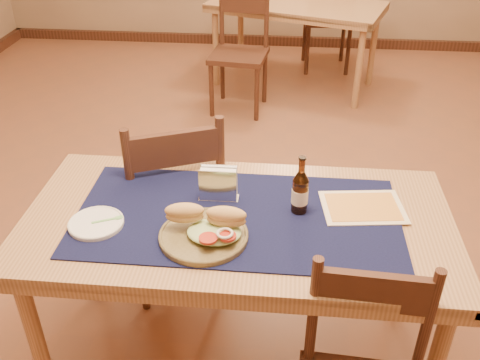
# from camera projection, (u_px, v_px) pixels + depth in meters

# --- Properties ---
(main_table) EXTENTS (1.60, 0.80, 0.75)m
(main_table) POSITION_uv_depth(u_px,v_px,m) (238.00, 234.00, 2.03)
(main_table) COLOR #A87C4F
(main_table) RESTS_ON ground
(placemat) EXTENTS (1.20, 0.60, 0.01)m
(placemat) POSITION_uv_depth(u_px,v_px,m) (237.00, 216.00, 1.99)
(placemat) COLOR #0E1136
(placemat) RESTS_ON main_table
(baseboard) EXTENTS (6.00, 7.00, 0.10)m
(baseboard) POSITION_uv_depth(u_px,v_px,m) (252.00, 233.00, 3.04)
(baseboard) COLOR #422317
(baseboard) RESTS_ON ground
(back_table) EXTENTS (1.62, 1.15, 0.75)m
(back_table) POSITION_uv_depth(u_px,v_px,m) (296.00, 12.00, 4.66)
(back_table) COLOR #A87C4F
(back_table) RESTS_ON ground
(chair_main_far) EXTENTS (0.59, 0.59, 0.98)m
(chair_main_far) POSITION_uv_depth(u_px,v_px,m) (173.00, 198.00, 2.52)
(chair_main_far) COLOR #422317
(chair_main_far) RESTS_ON ground
(chair_back_near) EXTENTS (0.48, 0.48, 0.94)m
(chair_back_near) POSITION_uv_depth(u_px,v_px,m) (240.00, 51.00, 4.34)
(chair_back_near) COLOR #422317
(chair_back_near) RESTS_ON ground
(chair_back_far) EXTENTS (0.48, 0.48, 0.98)m
(chair_back_far) POSITION_uv_depth(u_px,v_px,m) (329.00, 18.00, 5.08)
(chair_back_far) COLOR #422317
(chair_back_far) RESTS_ON ground
(sandwich_plate) EXTENTS (0.31, 0.31, 0.12)m
(sandwich_plate) POSITION_uv_depth(u_px,v_px,m) (206.00, 230.00, 1.86)
(sandwich_plate) COLOR brown
(sandwich_plate) RESTS_ON placemat
(side_plate) EXTENTS (0.20, 0.20, 0.02)m
(side_plate) POSITION_uv_depth(u_px,v_px,m) (96.00, 223.00, 1.93)
(side_plate) COLOR white
(side_plate) RESTS_ON placemat
(fork) EXTENTS (0.11, 0.06, 0.00)m
(fork) POSITION_uv_depth(u_px,v_px,m) (110.00, 219.00, 1.94)
(fork) COLOR #70BD67
(fork) RESTS_ON side_plate
(beer_bottle) EXTENTS (0.06, 0.06, 0.23)m
(beer_bottle) POSITION_uv_depth(u_px,v_px,m) (300.00, 192.00, 1.97)
(beer_bottle) COLOR #42210B
(beer_bottle) RESTS_ON placemat
(napkin_holder) EXTENTS (0.16, 0.06, 0.14)m
(napkin_holder) POSITION_uv_depth(u_px,v_px,m) (218.00, 185.00, 2.05)
(napkin_holder) COLOR silver
(napkin_holder) RESTS_ON placemat
(menu_card) EXTENTS (0.33, 0.26, 0.01)m
(menu_card) POSITION_uv_depth(u_px,v_px,m) (363.00, 207.00, 2.03)
(menu_card) COLOR beige
(menu_card) RESTS_ON placemat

